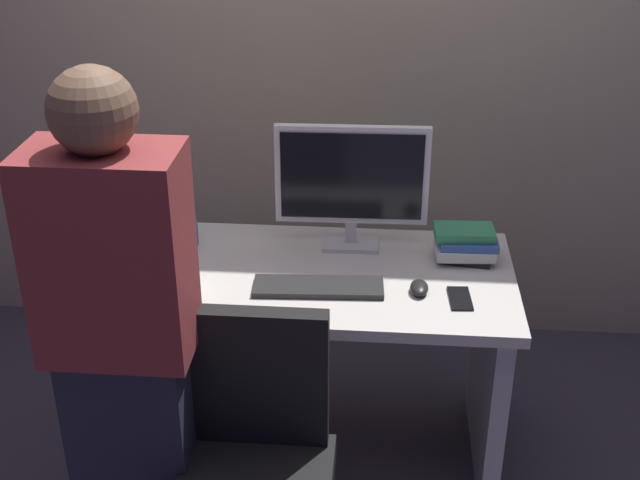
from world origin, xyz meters
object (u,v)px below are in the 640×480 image
desk (321,332)px  cup_near_keyboard (185,278)px  person_at_desk (123,352)px  keyboard (320,287)px  cup_by_monitor (187,233)px  cell_phone (460,298)px  monitor (352,180)px  book_stack (465,244)px  mouse (419,288)px

desk → cup_near_keyboard: (-0.43, -0.16, 0.29)m
person_at_desk → cup_near_keyboard: bearing=82.9°
keyboard → cup_near_keyboard: 0.44m
cup_near_keyboard → keyboard: bearing=5.8°
cup_near_keyboard → cup_by_monitor: 0.34m
desk → cup_by_monitor: size_ratio=14.19×
cup_near_keyboard → cup_by_monitor: cup_near_keyboard is taller
cell_phone → monitor: bearing=132.9°
cup_by_monitor → cell_phone: (0.96, -0.31, -0.04)m
person_at_desk → monitor: size_ratio=3.03×
cell_phone → book_stack: bearing=79.9°
monitor → book_stack: size_ratio=2.42×
desk → cup_by_monitor: (-0.50, 0.17, 0.29)m
desk → person_at_desk: 0.88m
cup_near_keyboard → book_stack: size_ratio=0.42×
person_at_desk → cup_by_monitor: (-0.01, 0.81, -0.04)m
person_at_desk → cup_near_keyboard: 0.49m
cup_by_monitor → book_stack: (1.00, -0.03, 0.01)m
keyboard → cup_near_keyboard: (-0.44, -0.04, 0.04)m
desk → keyboard: (0.00, -0.12, 0.25)m
monitor → cell_phone: (0.37, -0.35, -0.25)m
cup_near_keyboard → cup_by_monitor: size_ratio=1.01×
desk → cup_near_keyboard: bearing=-159.6°
cup_near_keyboard → book_stack: (0.93, 0.30, 0.01)m
person_at_desk → cup_near_keyboard: (0.06, 0.48, -0.04)m
person_at_desk → cup_by_monitor: person_at_desk is taller
keyboard → book_stack: 0.56m
mouse → person_at_desk: bearing=-147.0°
monitor → cup_near_keyboard: size_ratio=5.72×
monitor → keyboard: (-0.09, -0.33, -0.25)m
monitor → cup_by_monitor: bearing=-176.2°
cup_by_monitor → mouse: bearing=-18.5°
cup_by_monitor → book_stack: 1.00m
keyboard → mouse: bearing=-1.1°
keyboard → book_stack: book_stack is taller
keyboard → cell_phone: (0.46, -0.03, -0.01)m
cup_near_keyboard → cell_phone: size_ratio=0.66×
keyboard → cup_by_monitor: (-0.51, 0.29, 0.04)m
mouse → cup_by_monitor: bearing=161.5°
keyboard → mouse: size_ratio=4.30×
desk → mouse: size_ratio=13.24×
book_stack → desk: bearing=-164.1°
person_at_desk → cell_phone: bearing=27.6°
monitor → person_at_desk: bearing=-124.4°
cup_by_monitor → cell_phone: cup_by_monitor is taller
person_at_desk → book_stack: bearing=38.4°
monitor → keyboard: bearing=-104.7°
monitor → mouse: size_ratio=5.41×
desk → book_stack: (0.50, 0.14, 0.30)m
mouse → cup_near_keyboard: size_ratio=1.06×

